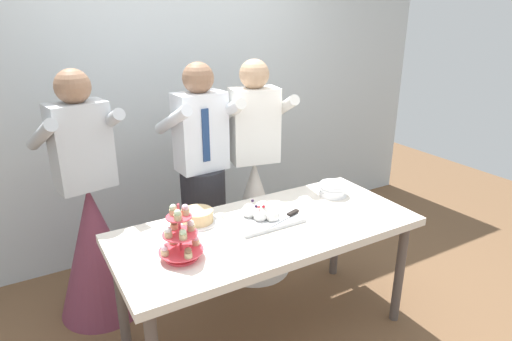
% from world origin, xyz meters
% --- Properties ---
extents(ground_plane, '(8.00, 8.00, 0.00)m').
position_xyz_m(ground_plane, '(0.00, 0.00, 0.00)').
color(ground_plane, brown).
extents(rear_wall, '(5.20, 0.10, 2.90)m').
position_xyz_m(rear_wall, '(0.00, 1.48, 1.45)').
color(rear_wall, silver).
rests_on(rear_wall, ground_plane).
extents(dessert_table, '(1.80, 0.80, 0.78)m').
position_xyz_m(dessert_table, '(0.00, 0.00, 0.70)').
color(dessert_table, silver).
rests_on(dessert_table, ground_plane).
extents(cupcake_stand, '(0.23, 0.23, 0.31)m').
position_xyz_m(cupcake_stand, '(-0.57, -0.08, 0.89)').
color(cupcake_stand, '#D83F4C').
rests_on(cupcake_stand, dessert_table).
extents(main_cake_tray, '(0.43, 0.32, 0.13)m').
position_xyz_m(main_cake_tray, '(0.02, 0.08, 0.81)').
color(main_cake_tray, silver).
rests_on(main_cake_tray, dessert_table).
extents(plate_stack, '(0.19, 0.19, 0.09)m').
position_xyz_m(plate_stack, '(0.63, 0.16, 0.82)').
color(plate_stack, white).
rests_on(plate_stack, dessert_table).
extents(round_cake, '(0.24, 0.24, 0.08)m').
position_xyz_m(round_cake, '(-0.34, 0.25, 0.81)').
color(round_cake, white).
rests_on(round_cake, dessert_table).
extents(person_groom, '(0.49, 0.52, 1.66)m').
position_xyz_m(person_groom, '(-0.09, 0.73, 0.75)').
color(person_groom, '#232328').
rests_on(person_groom, ground_plane).
extents(person_bride, '(0.57, 0.56, 1.66)m').
position_xyz_m(person_bride, '(0.31, 0.70, 0.58)').
color(person_bride, white).
rests_on(person_bride, ground_plane).
extents(person_guest, '(0.57, 0.56, 1.66)m').
position_xyz_m(person_guest, '(-0.86, 0.79, 0.58)').
color(person_guest, brown).
rests_on(person_guest, ground_plane).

